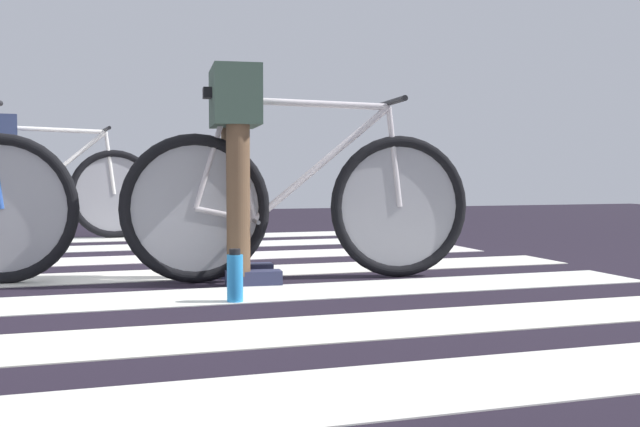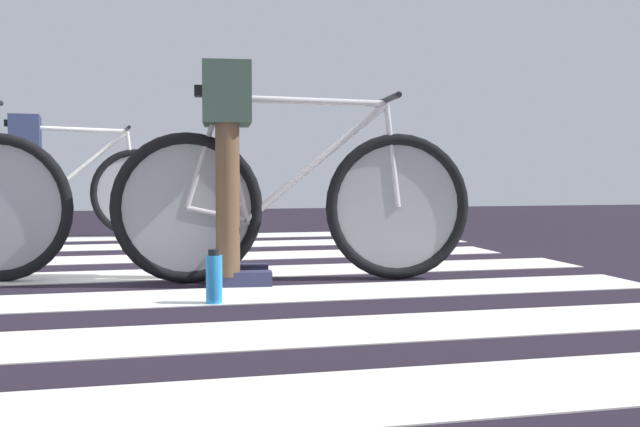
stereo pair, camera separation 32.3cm
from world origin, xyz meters
name	(u,v)px [view 1 (the left image)]	position (x,y,z in m)	size (l,w,h in m)	color
ground	(107,283)	(0.00, 0.00, 0.01)	(18.00, 14.00, 0.02)	black
crosswalk_markings	(102,277)	(-0.02, 0.13, 0.02)	(5.43, 4.96, 0.00)	silver
bicycle_1_of_3	(300,202)	(0.91, -0.25, 0.41)	(1.73, 0.52, 0.93)	black
cyclist_1_of_3	(236,144)	(0.60, -0.22, 0.69)	(0.35, 0.43, 1.03)	brown
bicycle_3_of_3	(47,191)	(-0.37, 2.48, 0.41)	(1.74, 0.52, 0.93)	black
cyclist_3_of_3	(3,160)	(-0.68, 2.45, 0.65)	(0.34, 0.43, 0.97)	tan
water_bottle	(235,277)	(0.48, -0.79, 0.12)	(0.07, 0.07, 0.22)	#298DDA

